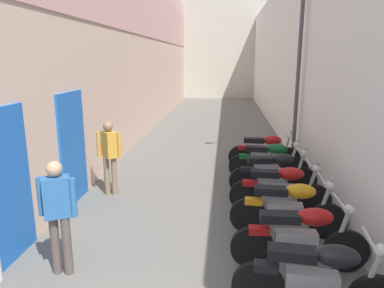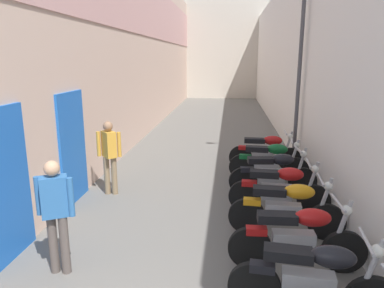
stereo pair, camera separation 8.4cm
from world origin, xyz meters
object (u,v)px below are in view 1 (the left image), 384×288
motorcycle_fourth (288,207)px  motorcycle_eighth (265,151)px  motorcycle_seventh (269,160)px  pedestrian_further_down (109,153)px  pedestrian_mid_alley (58,210)px  motorcycle_fifth (280,188)px  street_lamp (295,64)px  motorcycle_third (300,236)px  motorcycle_sixth (274,172)px  motorcycle_second (318,277)px

motorcycle_fourth → motorcycle_eighth: bearing=90.0°
motorcycle_seventh → pedestrian_further_down: bearing=-160.7°
pedestrian_mid_alley → motorcycle_eighth: bearing=57.5°
motorcycle_fifth → street_lamp: bearing=77.5°
motorcycle_third → motorcycle_fourth: bearing=90.0°
motorcycle_seventh → pedestrian_further_down: 3.65m
motorcycle_fifth → motorcycle_seventh: (-0.00, 1.85, 0.00)m
motorcycle_fifth → motorcycle_eighth: (0.00, 2.76, 0.00)m
motorcycle_third → pedestrian_mid_alley: (-3.17, -0.38, 0.42)m
motorcycle_fifth → pedestrian_further_down: 3.51m
motorcycle_fifth → motorcycle_seventh: bearing=90.0°
motorcycle_third → motorcycle_sixth: same height
motorcycle_second → motorcycle_seventh: bearing=90.0°
motorcycle_seventh → street_lamp: (0.70, 1.30, 2.18)m
motorcycle_third → pedestrian_further_down: bearing=143.8°
motorcycle_eighth → pedestrian_further_down: pedestrian_further_down is taller
pedestrian_further_down → motorcycle_third: bearing=-36.2°
motorcycle_second → motorcycle_fifth: (0.00, 2.79, 0.00)m
motorcycle_third → street_lamp: size_ratio=0.41×
motorcycle_third → pedestrian_further_down: pedestrian_further_down is taller
motorcycle_second → street_lamp: bearing=83.3°
motorcycle_seventh → street_lamp: bearing=61.8°
motorcycle_sixth → motorcycle_seventh: bearing=90.0°
motorcycle_second → motorcycle_sixth: same height
motorcycle_third → motorcycle_sixth: (-0.00, 2.79, 0.00)m
motorcycle_second → street_lamp: (0.70, 5.95, 2.18)m
motorcycle_third → pedestrian_mid_alley: pedestrian_mid_alley is taller
motorcycle_sixth → motorcycle_eighth: 1.81m
street_lamp → motorcycle_third: bearing=-97.9°
motorcycle_seventh → pedestrian_mid_alley: bearing=-127.9°
motorcycle_third → motorcycle_sixth: 2.79m
motorcycle_seventh → pedestrian_mid_alley: size_ratio=1.18×
motorcycle_fifth → pedestrian_mid_alley: 3.90m
pedestrian_further_down → motorcycle_second: bearing=-45.2°
motorcycle_fifth → pedestrian_mid_alley: pedestrian_mid_alley is taller
pedestrian_mid_alley → street_lamp: (3.87, 5.38, 1.76)m
street_lamp → motorcycle_fourth: bearing=-99.8°
pedestrian_further_down → pedestrian_mid_alley: bearing=-85.0°
motorcycle_fourth → motorcycle_seventh: same height
motorcycle_fifth → motorcycle_sixth: same height
pedestrian_further_down → street_lamp: street_lamp is taller
motorcycle_fourth → motorcycle_seventh: bearing=90.0°
motorcycle_sixth → motorcycle_seventh: same height
motorcycle_second → motorcycle_fourth: same height
motorcycle_fifth → motorcycle_fourth: bearing=-90.0°
motorcycle_eighth → motorcycle_fifth: bearing=-90.0°
motorcycle_second → pedestrian_mid_alley: pedestrian_mid_alley is taller
pedestrian_mid_alley → street_lamp: size_ratio=0.34×
motorcycle_eighth → pedestrian_further_down: size_ratio=1.18×
motorcycle_sixth → street_lamp: bearing=72.5°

